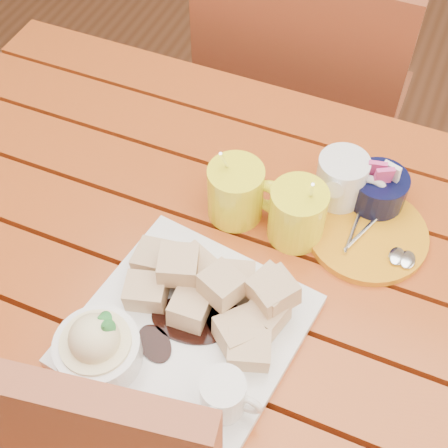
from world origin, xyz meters
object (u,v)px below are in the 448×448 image
at_px(dessert_plate, 175,327).
at_px(chair_far, 301,109).
at_px(coffee_mug_right, 237,192).
at_px(orange_saucer, 368,234).
at_px(coffee_mug_left, 296,212).
at_px(table, 230,304).

xyz_separation_m(dessert_plate, chair_far, (-0.06, 0.75, -0.28)).
xyz_separation_m(coffee_mug_right, orange_saucer, (0.20, 0.03, -0.04)).
relative_size(coffee_mug_left, chair_far, 0.15).
xyz_separation_m(dessert_plate, coffee_mug_right, (-0.01, 0.23, 0.02)).
bearing_deg(dessert_plate, chair_far, 94.23).
distance_m(dessert_plate, chair_far, 0.80).
xyz_separation_m(coffee_mug_left, orange_saucer, (0.10, 0.04, -0.04)).
relative_size(table, orange_saucer, 6.69).
height_order(table, coffee_mug_left, coffee_mug_left).
xyz_separation_m(table, dessert_plate, (-0.02, -0.13, 0.14)).
relative_size(coffee_mug_right, chair_far, 0.15).
distance_m(coffee_mug_right, chair_far, 0.60).
relative_size(dessert_plate, chair_far, 0.34).
xyz_separation_m(table, chair_far, (-0.08, 0.62, -0.13)).
relative_size(dessert_plate, orange_saucer, 1.72).
bearing_deg(coffee_mug_right, table, -90.72).
distance_m(dessert_plate, coffee_mug_left, 0.24).
bearing_deg(dessert_plate, coffee_mug_right, 91.98).
xyz_separation_m(table, orange_saucer, (0.17, 0.13, 0.11)).
distance_m(orange_saucer, chair_far, 0.60).
bearing_deg(coffee_mug_left, dessert_plate, -96.52).
xyz_separation_m(orange_saucer, chair_far, (-0.24, 0.49, -0.25)).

